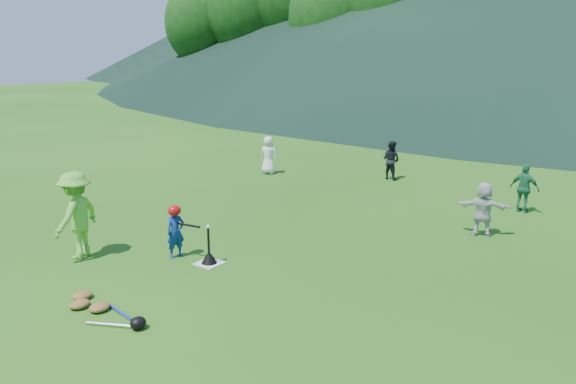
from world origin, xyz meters
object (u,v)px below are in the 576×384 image
object	(u,v)px
fielder_a	(268,155)
fielder_d	(483,209)
home_plate	(209,263)
batter_child	(176,232)
adult_coach	(76,215)
equipment_pile	(99,307)
batting_tee	(209,257)
fielder_b	(391,160)
fielder_c	(524,188)

from	to	relation	value
fielder_a	fielder_d	distance (m)	8.02
home_plate	fielder_d	distance (m)	5.99
batter_child	adult_coach	world-z (taller)	adult_coach
equipment_pile	batting_tee	bearing A→B (deg)	90.89
fielder_a	equipment_pile	bearing A→B (deg)	99.42
fielder_b	fielder_c	bearing A→B (deg)	168.61
adult_coach	fielder_b	distance (m)	10.05
batting_tee	fielder_a	bearing A→B (deg)	120.59
home_plate	batting_tee	world-z (taller)	batting_tee
home_plate	fielder_a	xyz separation A→B (m)	(-4.13, 6.99, 0.61)
fielder_c	fielder_d	size ratio (longest dim) A/B	1.02
equipment_pile	home_plate	bearing A→B (deg)	90.89
fielder_c	adult_coach	bearing A→B (deg)	61.40
batter_child	equipment_pile	distance (m)	2.52
adult_coach	batting_tee	size ratio (longest dim) A/B	2.51
home_plate	batter_child	distance (m)	0.93
batter_child	adult_coach	xyz separation A→B (m)	(-1.52, -1.12, 0.34)
fielder_c	fielder_a	bearing A→B (deg)	8.77
fielder_d	equipment_pile	bearing A→B (deg)	46.68
fielder_a	fielder_d	xyz separation A→B (m)	(7.71, -2.22, -0.02)
batter_child	batting_tee	distance (m)	0.87
fielder_a	fielder_b	bearing A→B (deg)	-169.46
fielder_b	fielder_d	bearing A→B (deg)	143.82
fielder_d	equipment_pile	world-z (taller)	fielder_d
fielder_d	fielder_b	bearing A→B (deg)	-60.48
fielder_c	equipment_pile	world-z (taller)	fielder_c
fielder_b	batting_tee	size ratio (longest dim) A/B	1.79
fielder_b	batter_child	bearing A→B (deg)	95.65
home_plate	batting_tee	bearing A→B (deg)	0.00
home_plate	fielder_b	bearing A→B (deg)	93.67
fielder_a	fielder_b	world-z (taller)	fielder_a
adult_coach	equipment_pile	distance (m)	2.75
fielder_a	equipment_pile	xyz separation A→B (m)	(4.17, -9.45, -0.55)
home_plate	adult_coach	world-z (taller)	adult_coach
equipment_pile	fielder_a	bearing A→B (deg)	113.81
home_plate	batter_child	world-z (taller)	batter_child
batting_tee	fielder_c	bearing A→B (deg)	62.14
home_plate	equipment_pile	world-z (taller)	equipment_pile
home_plate	batter_child	bearing A→B (deg)	-171.51
fielder_d	batting_tee	world-z (taller)	fielder_d
adult_coach	fielder_d	distance (m)	8.40
equipment_pile	batter_child	bearing A→B (deg)	109.02
batter_child	fielder_b	size ratio (longest dim) A/B	0.84
home_plate	fielder_a	world-z (taller)	fielder_a
batter_child	batting_tee	world-z (taller)	batter_child
fielder_a	equipment_pile	world-z (taller)	fielder_a
batter_child	equipment_pile	xyz separation A→B (m)	(0.81, -2.35, -0.45)
fielder_d	fielder_c	bearing A→B (deg)	-112.61
batting_tee	equipment_pile	world-z (taller)	batting_tee
home_plate	fielder_d	world-z (taller)	fielder_d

